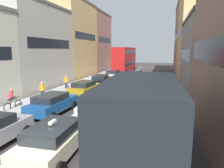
# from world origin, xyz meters

# --- Properties ---
(sidewalk_left) EXTENTS (2.60, 64.00, 0.14)m
(sidewalk_left) POSITION_xyz_m (-6.70, 20.00, 0.07)
(sidewalk_left) COLOR #ABABAB
(sidewalk_left) RESTS_ON ground
(lane_stripe_left) EXTENTS (0.16, 60.00, 0.01)m
(lane_stripe_left) POSITION_xyz_m (-1.70, 20.00, 0.01)
(lane_stripe_left) COLOR silver
(lane_stripe_left) RESTS_ON ground
(lane_stripe_right) EXTENTS (0.16, 60.00, 0.01)m
(lane_stripe_right) POSITION_xyz_m (1.70, 20.00, 0.01)
(lane_stripe_right) COLOR silver
(lane_stripe_right) RESTS_ON ground
(building_row_left) EXTENTS (7.20, 43.90, 12.72)m
(building_row_left) POSITION_xyz_m (-12.00, 24.05, 5.60)
(building_row_left) COLOR beige
(building_row_left) RESTS_ON ground
(building_row_right) EXTENTS (7.20, 43.90, 13.43)m
(building_row_right) POSITION_xyz_m (9.90, 24.51, 5.69)
(building_row_right) COLOR #936B5B
(building_row_right) RESTS_ON ground
(removalist_box_truck) EXTENTS (2.96, 7.79, 3.58)m
(removalist_box_truck) POSITION_xyz_m (3.70, 2.46, 1.97)
(removalist_box_truck) COLOR #1E5933
(removalist_box_truck) RESTS_ON ground
(taxi_centre_lane_front) EXTENTS (2.14, 4.34, 1.66)m
(taxi_centre_lane_front) POSITION_xyz_m (0.01, 2.23, 0.80)
(taxi_centre_lane_front) COLOR beige
(taxi_centre_lane_front) RESTS_ON ground
(sedan_centre_lane_second) EXTENTS (2.07, 4.30, 1.49)m
(sedan_centre_lane_second) POSITION_xyz_m (0.02, 8.06, 0.80)
(sedan_centre_lane_second) COLOR silver
(sedan_centre_lane_second) RESTS_ON ground
(wagon_left_lane_second) EXTENTS (2.23, 4.38, 1.49)m
(wagon_left_lane_second) POSITION_xyz_m (-3.26, 7.48, 0.80)
(wagon_left_lane_second) COLOR #194C8C
(wagon_left_lane_second) RESTS_ON ground
(hatchback_centre_lane_third) EXTENTS (2.20, 4.37, 1.49)m
(hatchback_centre_lane_third) POSITION_xyz_m (-0.03, 13.42, 0.80)
(hatchback_centre_lane_third) COLOR #759EB7
(hatchback_centre_lane_third) RESTS_ON ground
(sedan_left_lane_third) EXTENTS (2.28, 4.40, 1.49)m
(sedan_left_lane_third) POSITION_xyz_m (-3.25, 13.54, 0.80)
(sedan_left_lane_third) COLOR #B29319
(sedan_left_lane_third) RESTS_ON ground
(coupe_centre_lane_fourth) EXTENTS (2.28, 4.40, 1.49)m
(coupe_centre_lane_fourth) POSITION_xyz_m (0.20, 19.30, 0.80)
(coupe_centre_lane_fourth) COLOR #19592D
(coupe_centre_lane_fourth) RESTS_ON ground
(sedan_left_lane_fourth) EXTENTS (2.25, 4.39, 1.49)m
(sedan_left_lane_fourth) POSITION_xyz_m (-3.35, 19.11, 0.80)
(sedan_left_lane_fourth) COLOR black
(sedan_left_lane_fourth) RESTS_ON ground
(sedan_centre_lane_fifth) EXTENTS (2.23, 4.38, 1.49)m
(sedan_centre_lane_fifth) POSITION_xyz_m (0.10, 25.69, 0.80)
(sedan_centre_lane_fifth) COLOR #A51E1E
(sedan_centre_lane_fifth) RESTS_ON ground
(sedan_left_lane_fifth) EXTENTS (2.19, 4.36, 1.49)m
(sedan_left_lane_fifth) POSITION_xyz_m (-3.28, 25.39, 0.80)
(sedan_left_lane_fifth) COLOR beige
(sedan_left_lane_fifth) RESTS_ON ground
(sedan_right_lane_behind_truck) EXTENTS (2.14, 4.34, 1.49)m
(sedan_right_lane_behind_truck) POSITION_xyz_m (3.45, 9.62, 0.80)
(sedan_right_lane_behind_truck) COLOR gray
(sedan_right_lane_behind_truck) RESTS_ON ground
(bus_mid_queue_primary) EXTENTS (3.08, 10.58, 5.06)m
(bus_mid_queue_primary) POSITION_xyz_m (-3.24, 34.22, 2.83)
(bus_mid_queue_primary) COLOR #B21919
(bus_mid_queue_primary) RESTS_ON ground
(cyclist_on_sidewalk) EXTENTS (0.50, 1.73, 1.72)m
(cyclist_on_sidewalk) POSITION_xyz_m (-6.76, 7.54, 0.85)
(cyclist_on_sidewalk) COLOR black
(cyclist_on_sidewalk) RESTS_ON ground
(pedestrian_near_kerb) EXTENTS (0.51, 0.34, 1.66)m
(pedestrian_near_kerb) POSITION_xyz_m (-6.62, 16.13, 0.95)
(pedestrian_near_kerb) COLOR #262D47
(pedestrian_near_kerb) RESTS_ON ground
(pedestrian_mid_sidewalk) EXTENTS (0.39, 0.43, 1.66)m
(pedestrian_mid_sidewalk) POSITION_xyz_m (-6.50, 11.14, 0.95)
(pedestrian_mid_sidewalk) COLOR #262D47
(pedestrian_mid_sidewalk) RESTS_ON ground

